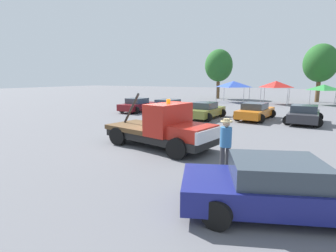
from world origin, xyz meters
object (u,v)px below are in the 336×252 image
tow_truck (164,129)px  parked_car_navy (169,107)px  person_near_truck (226,140)px  parked_car_charcoal (304,114)px  canopy_tent_green (324,87)px  parked_car_maroon (138,105)px  canopy_tent_red (276,84)px  foreground_car (284,187)px  canopy_tent_blue (234,84)px  parked_car_orange (255,111)px  tree_center (321,63)px  tree_left (219,66)px  parked_car_olive (205,111)px

tow_truck → parked_car_navy: (-5.40, 10.72, -0.26)m
person_near_truck → parked_car_charcoal: 12.69m
tow_truck → canopy_tent_green: tow_truck is taller
parked_car_maroon → canopy_tent_red: size_ratio=1.42×
foreground_car → parked_car_navy: bearing=105.6°
canopy_tent_red → parked_car_charcoal: bearing=-76.4°
parked_car_navy → canopy_tent_red: bearing=-23.5°
person_near_truck → parked_car_charcoal: size_ratio=0.42×
foreground_car → canopy_tent_blue: 30.47m
parked_car_navy → parked_car_charcoal: same height
parked_car_maroon → parked_car_orange: same height
parked_car_navy → canopy_tent_red: size_ratio=1.51×
parked_car_navy → canopy_tent_blue: bearing=-4.7°
canopy_tent_blue → canopy_tent_red: size_ratio=1.17×
tree_center → canopy_tent_green: bearing=-83.6°
person_near_truck → parked_car_navy: (-8.79, 12.42, -0.45)m
canopy_tent_blue → person_near_truck: bearing=-76.3°
person_near_truck → tree_center: 33.16m
person_near_truck → tree_left: size_ratio=0.24×
foreground_car → parked_car_olive: 15.24m
tree_center → canopy_tent_red: bearing=-129.6°
foreground_car → canopy_tent_red: (-3.29, 29.18, 1.84)m
canopy_tent_green → tree_center: size_ratio=0.37×
foreground_car → person_near_truck: bearing=111.6°
person_near_truck → parked_car_orange: 12.75m
parked_car_charcoal → canopy_tent_red: 14.98m
canopy_tent_red → tree_left: size_ratio=0.40×
parked_car_charcoal → canopy_tent_green: 16.04m
person_near_truck → tree_center: tree_center is taller
parked_car_maroon → tree_left: bearing=-1.1°
canopy_tent_green → parked_car_charcoal: bearing=-96.4°
tow_truck → parked_car_orange: (2.22, 10.99, -0.26)m
parked_car_maroon → canopy_tent_red: canopy_tent_red is taller
canopy_tent_red → canopy_tent_green: canopy_tent_red is taller
canopy_tent_red → tree_left: (-9.20, 5.50, 2.70)m
tow_truck → canopy_tent_blue: size_ratio=1.60×
tow_truck → parked_car_charcoal: size_ratio=1.31×
foreground_car → parked_car_navy: (-10.86, 14.68, -0.00)m
canopy_tent_blue → canopy_tent_green: (10.61, 1.43, -0.31)m
canopy_tent_blue → tree_center: tree_center is taller
foreground_car → canopy_tent_green: canopy_tent_green is taller
tow_truck → tree_center: 32.07m
person_near_truck → canopy_tent_red: bearing=140.1°
tow_truck → parked_car_charcoal: 12.18m
canopy_tent_blue → tree_left: 7.26m
canopy_tent_green → tree_center: (-0.49, 4.36, 3.08)m
parked_car_olive → tree_left: (-5.58, 21.10, 4.53)m
foreground_car → canopy_tent_green: bearing=65.4°
person_near_truck → canopy_tent_blue: 27.73m
parked_car_navy → parked_car_orange: (7.62, 0.27, 0.00)m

